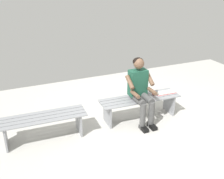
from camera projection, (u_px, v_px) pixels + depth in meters
The scene contains 6 objects.
ground_plane at pixel (117, 160), 4.18m from camera, with size 10.00×7.00×0.04m, color beige.
bench_near at pixel (140, 103), 5.21m from camera, with size 1.61×0.49×0.44m.
bench_far at pixel (43, 122), 4.54m from camera, with size 1.50×0.49×0.44m.
person_seated at pixel (141, 89), 4.97m from camera, with size 0.50×0.69×1.25m.
apple at pixel (154, 93), 5.28m from camera, with size 0.09×0.09×0.09m, color red.
book_open at pixel (165, 93), 5.36m from camera, with size 0.42×0.17×0.02m.
Camera 1 is at (2.33, 4.07, 2.68)m, focal length 42.70 mm.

